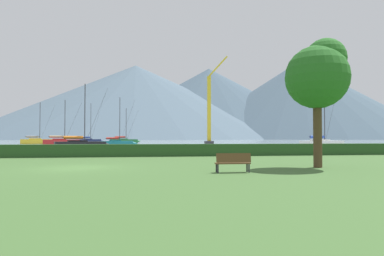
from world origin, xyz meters
name	(u,v)px	position (x,y,z in m)	size (l,w,h in m)	color
ground_plane	(78,168)	(0.00, 0.00, 0.00)	(1000.00, 1000.00, 0.00)	#3D602D
harbor_water	(132,141)	(0.00, 137.00, 0.00)	(320.00, 246.00, 0.00)	#8C9EA3
hedge_line	(100,151)	(0.00, 11.00, 0.55)	(80.00, 1.20, 1.10)	#284C23
sailboat_slip_0	(322,143)	(33.52, 33.00, 0.72)	(8.58, 4.07, 12.45)	white
sailboat_slip_1	(124,141)	(-0.77, 77.36, 0.70)	(8.61, 4.15, 9.84)	#236B38
sailboat_slip_2	(62,142)	(-13.64, 60.00, 0.73)	(9.00, 4.09, 10.12)	red
sailboat_slip_4	(81,145)	(-4.89, 31.22, 0.66)	(8.15, 4.34, 9.47)	black
sailboat_slip_5	(37,141)	(-22.76, 73.97, 0.74)	(9.04, 4.37, 10.84)	gold
sailboat_slip_6	(89,141)	(-11.90, 88.92, 0.69)	(8.18, 4.76, 12.22)	navy
sailboat_slip_7	(117,143)	(-0.87, 48.93, 0.60)	(7.24, 2.57, 9.60)	#19707A
park_bench_near_path	(233,162)	(7.92, -3.81, 0.53)	(1.71, 0.49, 0.95)	brown
park_tree	(319,74)	(13.57, -1.79, 5.34)	(3.60, 3.60, 7.41)	#4C3823
dock_crane	(210,114)	(20.44, 62.29, 7.54)	(5.73, 2.00, 21.94)	#333338
distant_hill_west_ridge	(136,102)	(-0.76, 346.20, 38.98)	(331.71, 331.71, 77.96)	#4C6070
distant_hill_central_peak	(299,100)	(163.05, 305.36, 39.23)	(246.65, 246.65, 78.46)	#425666
distant_hill_east_ridge	(209,104)	(79.98, 353.75, 39.22)	(275.97, 275.97, 78.45)	#425666
distant_hill_far_shoulder	(150,111)	(13.48, 307.36, 26.86)	(224.89, 224.89, 53.71)	#4C6070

